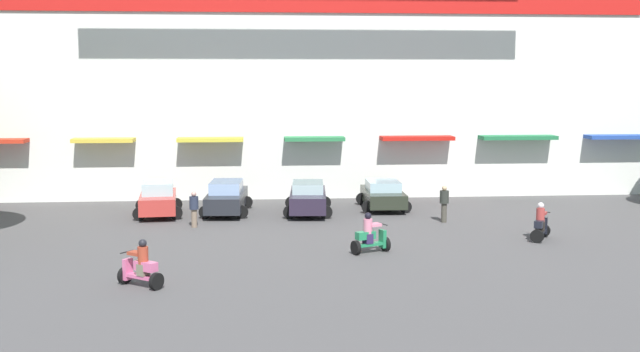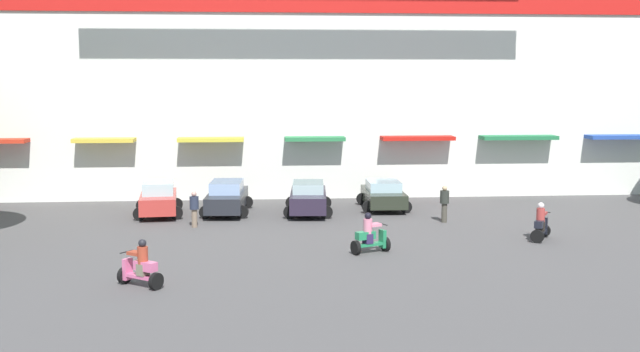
% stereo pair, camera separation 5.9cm
% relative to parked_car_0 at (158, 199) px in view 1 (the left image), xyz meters
% --- Properties ---
extents(ground_plane, '(128.00, 128.00, 0.00)m').
position_rel_parked_car_0_xyz_m(ground_plane, '(7.50, -12.61, -0.78)').
color(ground_plane, '#4C4A4A').
extents(colonial_building, '(38.00, 15.54, 21.51)m').
position_rel_parked_car_0_xyz_m(colonial_building, '(7.50, 10.05, 8.73)').
color(colonial_building, silver).
rests_on(colonial_building, ground).
extents(parked_car_0, '(2.44, 4.10, 1.56)m').
position_rel_parked_car_0_xyz_m(parked_car_0, '(0.00, 0.00, 0.00)').
color(parked_car_0, '#B3352F').
rests_on(parked_car_0, ground).
extents(parked_car_1, '(2.44, 4.57, 1.53)m').
position_rel_parked_car_0_xyz_m(parked_car_1, '(3.14, 0.29, -0.01)').
color(parked_car_1, '#22252B').
rests_on(parked_car_1, ground).
extents(parked_car_2, '(2.45, 4.54, 1.49)m').
position_rel_parked_car_0_xyz_m(parked_car_2, '(6.94, -0.09, -0.02)').
color(parked_car_2, '#282031').
rests_on(parked_car_2, ground).
extents(parked_car_3, '(2.43, 4.12, 1.37)m').
position_rel_parked_car_0_xyz_m(parked_car_3, '(10.67, 0.92, -0.07)').
color(parked_car_3, '#262B21').
rests_on(parked_car_3, ground).
extents(scooter_rider_2, '(1.50, 1.05, 1.50)m').
position_rel_parked_car_0_xyz_m(scooter_rider_2, '(8.61, -8.58, -0.16)').
color(scooter_rider_2, black).
rests_on(scooter_rider_2, ground).
extents(scooter_rider_3, '(1.18, 1.47, 1.51)m').
position_rel_parked_car_0_xyz_m(scooter_rider_3, '(15.60, -6.88, -0.16)').
color(scooter_rider_3, black).
rests_on(scooter_rider_3, ground).
extents(scooter_rider_5, '(1.49, 1.31, 1.49)m').
position_rel_parked_car_0_xyz_m(scooter_rider_5, '(0.99, -12.54, -0.17)').
color(scooter_rider_5, black).
rests_on(scooter_rider_5, ground).
extents(pedestrian_0, '(0.50, 0.50, 1.55)m').
position_rel_parked_car_0_xyz_m(pedestrian_0, '(1.88, -3.10, 0.09)').
color(pedestrian_0, '#7A6754').
rests_on(pedestrian_0, ground).
extents(pedestrian_1, '(0.56, 0.56, 1.63)m').
position_rel_parked_car_0_xyz_m(pedestrian_1, '(12.76, -2.85, 0.14)').
color(pedestrian_1, '#423F36').
rests_on(pedestrian_1, ground).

